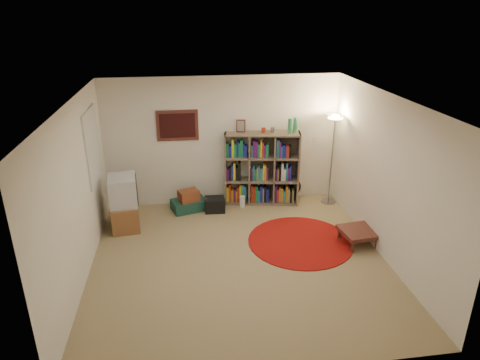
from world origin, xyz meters
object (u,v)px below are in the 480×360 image
object	(u,v)px
tv_stand	(124,203)
suitcase	(189,205)
floor_lamp	(334,131)
bookshelf	(261,169)
side_table	(359,232)
floor_fan	(292,188)

from	to	relation	value
tv_stand	suitcase	xyz separation A→B (m)	(1.13, 0.55, -0.36)
floor_lamp	bookshelf	bearing A→B (deg)	170.47
floor_lamp	suitcase	distance (m)	3.12
side_table	bookshelf	bearing A→B (deg)	124.87
floor_lamp	side_table	distance (m)	2.08
tv_stand	suitcase	world-z (taller)	tv_stand
side_table	tv_stand	bearing A→B (deg)	163.61
floor_fan	tv_stand	distance (m)	3.35
floor_lamp	floor_fan	size ratio (longest dim) A/B	4.31
floor_lamp	side_table	xyz separation A→B (m)	(-0.06, -1.64, -1.28)
bookshelf	side_table	distance (m)	2.32
floor_fan	suitcase	world-z (taller)	floor_fan
bookshelf	floor_lamp	size ratio (longest dim) A/B	0.96
floor_fan	bookshelf	bearing A→B (deg)	-178.26
tv_stand	bookshelf	bearing A→B (deg)	9.45
suitcase	side_table	xyz separation A→B (m)	(2.73, -1.69, 0.11)
floor_fan	suitcase	xyz separation A→B (m)	(-2.11, -0.28, -0.11)
suitcase	side_table	world-z (taller)	side_table
floor_lamp	tv_stand	size ratio (longest dim) A/B	1.86
tv_stand	side_table	size ratio (longest dim) A/B	1.55
bookshelf	floor_lamp	distance (m)	1.59
bookshelf	tv_stand	distance (m)	2.67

